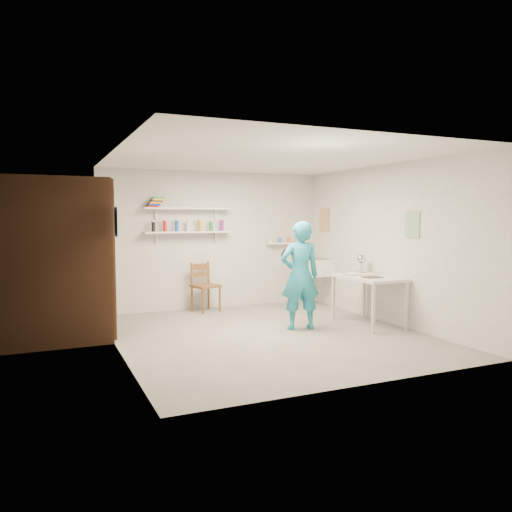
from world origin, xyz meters
name	(u,v)px	position (x,y,z in m)	size (l,w,h in m)	color
floor	(268,335)	(0.00, 0.00, -0.01)	(4.00, 4.50, 0.02)	slate
ceiling	(268,157)	(0.00, 0.00, 2.41)	(4.00, 4.50, 0.02)	silver
wall_back	(214,240)	(0.00, 2.26, 1.20)	(4.00, 0.02, 2.40)	silver
wall_front	(370,260)	(0.00, -2.26, 1.20)	(4.00, 0.02, 2.40)	silver
wall_left	(115,251)	(-2.01, 0.00, 1.20)	(0.02, 4.50, 2.40)	silver
wall_right	(388,244)	(2.01, 0.00, 1.20)	(0.02, 4.50, 2.40)	silver
doorway_recess	(106,261)	(-1.99, 1.05, 1.00)	(0.02, 0.90, 2.00)	black
corridor_box	(51,259)	(-2.70, 1.05, 1.05)	(1.40, 1.50, 2.10)	brown
door_lintel	(106,185)	(-1.97, 1.05, 2.05)	(0.06, 1.05, 0.10)	brown
door_jamb_near	(113,264)	(-1.97, 0.55, 1.00)	(0.06, 0.10, 2.00)	brown
door_jamb_far	(103,258)	(-1.97, 1.55, 1.00)	(0.06, 0.10, 2.00)	brown
shelf_lower	(188,232)	(-0.50, 2.13, 1.35)	(1.50, 0.22, 0.03)	white
shelf_upper	(188,208)	(-0.50, 2.13, 1.75)	(1.50, 0.22, 0.03)	white
ledge_shelf	(284,243)	(1.35, 2.17, 1.12)	(0.70, 0.14, 0.03)	white
poster_left	(116,222)	(-1.99, 0.05, 1.55)	(0.01, 0.28, 0.36)	#334C7F
poster_right_a	(324,220)	(1.99, 1.80, 1.55)	(0.01, 0.34, 0.42)	#995933
poster_right_b	(412,225)	(1.99, -0.55, 1.50)	(0.01, 0.30, 0.38)	#3F724C
belfast_sink	(315,267)	(1.75, 1.70, 0.70)	(0.48, 0.60, 0.30)	white
man	(300,275)	(0.56, 0.11, 0.77)	(0.56, 0.37, 1.55)	teal
wall_clock	(290,256)	(0.52, 0.32, 1.03)	(0.28, 0.28, 0.04)	beige
wooden_chair	(206,286)	(-0.26, 1.92, 0.44)	(0.41, 0.39, 0.87)	brown
work_table	(368,300)	(1.64, -0.04, 0.36)	(0.65, 1.09, 0.73)	silver
desk_lamp	(362,259)	(1.82, 0.40, 0.95)	(0.14, 0.14, 0.14)	silver
spray_cans	(188,226)	(-0.50, 2.13, 1.45)	(1.26, 0.06, 0.17)	black
book_stack	(156,202)	(-1.05, 2.13, 1.85)	(0.28, 0.14, 0.17)	red
ledge_pots	(284,240)	(1.35, 2.17, 1.18)	(0.48, 0.07, 0.09)	silver
papers	(369,276)	(1.64, -0.04, 0.74)	(0.30, 0.22, 0.02)	silver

